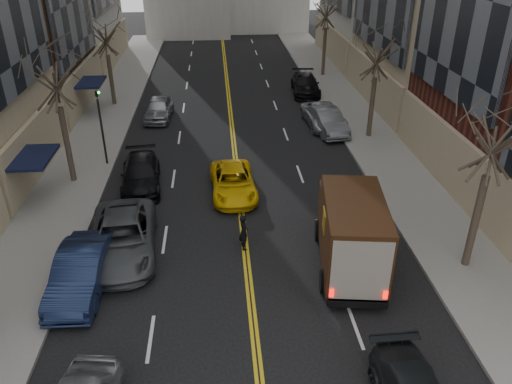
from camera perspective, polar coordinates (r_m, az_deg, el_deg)
The scene contains 17 objects.
sidewalk_left at distance 34.87m, azimuth -17.77°, elevation 6.41°, with size 4.00×66.00×0.15m, color slate.
sidewalk_right at distance 35.37m, azimuth 12.13°, elevation 7.45°, with size 4.00×66.00×0.15m, color slate.
tree_lf_mid at distance 26.49m, azimuth -22.41°, elevation 13.86°, with size 3.20×3.20×8.91m.
tree_lf_far at distance 38.97m, azimuth -17.03°, elevation 17.89°, with size 3.20×3.20×8.12m.
tree_rt_near at distance 19.36m, azimuth 26.21°, elevation 7.88°, with size 3.20×3.20×8.71m.
tree_rt_mid at distance 31.83m, azimuth 13.90°, elevation 16.43°, with size 3.20×3.20×8.32m.
traffic_signal at distance 29.00m, azimuth -17.35°, elevation 7.95°, with size 0.29×0.26×4.70m.
ups_truck at distance 19.93m, azimuth 10.79°, elevation -4.52°, with size 3.02×6.17×3.25m.
taxi at distance 25.48m, azimuth -2.63°, elevation 1.13°, with size 2.19×4.74×1.32m, color #E0B109.
pedestrian at distance 21.10m, azimuth -1.41°, elevation -4.60°, with size 0.60×0.39×1.64m, color black.
parked_lf_b at distance 20.01m, azimuth -19.38°, elevation -8.58°, with size 1.68×4.82×1.59m, color #121C3A.
parked_lf_c at distance 21.51m, azimuth -15.02°, elevation -5.03°, with size 2.67×5.79×1.61m, color #43474A.
parked_lf_d at distance 26.89m, azimuth -13.02°, elevation 2.02°, with size 1.97×4.84×1.41m, color black.
parked_lf_e at distance 36.54m, azimuth -11.05°, elevation 9.36°, with size 1.76×4.38×1.49m, color #979B9E.
parked_rt_a at distance 33.74m, azimuth 8.16°, elevation 8.04°, with size 1.63×4.67×1.54m, color #53565B.
parked_rt_b at distance 34.82m, azimuth 7.76°, elevation 8.60°, with size 2.34×5.06×1.41m, color #B7BABF.
parked_rt_c at distance 41.79m, azimuth 5.67°, elevation 12.13°, with size 2.11×5.19×1.51m, color black.
Camera 1 is at (-0.98, -4.67, 12.26)m, focal length 35.00 mm.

